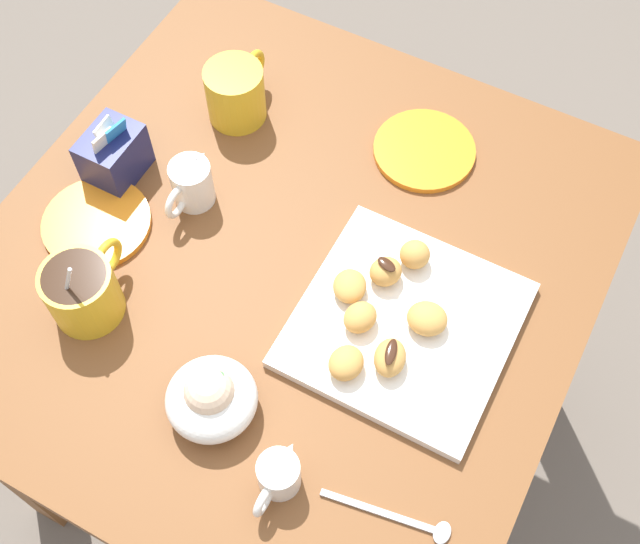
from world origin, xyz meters
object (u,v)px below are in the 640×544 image
beignet_6 (360,317)px  beignet_3 (427,319)px  pastry_plate_square (405,325)px  coffee_mug_mustard_left (83,290)px  dining_table (290,304)px  cream_pitcher_white (191,183)px  beignet_2 (415,254)px  chocolate_sauce_pitcher (278,475)px  sugar_caddy (114,154)px  beignet_1 (346,363)px  beignet_4 (386,272)px  beignet_5 (390,358)px  coffee_mug_mustard_right (236,91)px  ice_cream_bowl (211,397)px  saucer_orange_left (424,150)px  saucer_orange_right (97,223)px  beignet_0 (350,286)px

beignet_6 → beignet_3: bearing=-63.1°
pastry_plate_square → coffee_mug_mustard_left: coffee_mug_mustard_left is taller
dining_table → pastry_plate_square: size_ratio=3.16×
cream_pitcher_white → beignet_3: size_ratio=1.95×
beignet_2 → beignet_6: size_ratio=0.88×
pastry_plate_square → chocolate_sauce_pitcher: chocolate_sauce_pitcher is taller
sugar_caddy → beignet_6: sugar_caddy is taller
chocolate_sauce_pitcher → dining_table: bearing=27.5°
beignet_2 → beignet_1: bearing=176.8°
beignet_4 → beignet_6: beignet_4 is taller
coffee_mug_mustard_left → beignet_5: 0.41m
coffee_mug_mustard_right → beignet_3: coffee_mug_mustard_right is taller
cream_pitcher_white → sugar_caddy: sugar_caddy is taller
ice_cream_bowl → coffee_mug_mustard_left: bearing=78.7°
saucer_orange_left → beignet_2: bearing=-160.3°
saucer_orange_right → beignet_5: beignet_5 is taller
coffee_mug_mustard_left → beignet_4: size_ratio=3.05×
beignet_2 → sugar_caddy: bearing=96.8°
coffee_mug_mustard_left → ice_cream_bowl: (-0.04, -0.22, -0.01)m
chocolate_sauce_pitcher → beignet_1: size_ratio=1.85×
pastry_plate_square → cream_pitcher_white: cream_pitcher_white is taller
chocolate_sauce_pitcher → beignet_4: chocolate_sauce_pitcher is taller
dining_table → ice_cream_bowl: bearing=-173.5°
sugar_caddy → beignet_6: 0.44m
beignet_0 → beignet_1: 0.11m
saucer_orange_left → beignet_0: 0.28m
beignet_4 → beignet_0: bearing=140.6°
beignet_3 → beignet_5: size_ratio=1.00×
beignet_1 → beignet_4: beignet_4 is taller
dining_table → saucer_orange_right: bearing=106.4°
beignet_0 → beignet_6: beignet_6 is taller
beignet_0 → beignet_4: beignet_4 is taller
coffee_mug_mustard_left → beignet_1: size_ratio=2.75×
dining_table → pastry_plate_square: bearing=-96.2°
chocolate_sauce_pitcher → beignet_6: (0.23, 0.01, 0.00)m
ice_cream_bowl → beignet_4: bearing=-23.0°
sugar_caddy → beignet_2: bearing=-83.2°
coffee_mug_mustard_right → beignet_5: coffee_mug_mustard_right is taller
sugar_caddy → saucer_orange_right: size_ratio=0.68×
sugar_caddy → beignet_0: (-0.03, -0.40, -0.01)m
dining_table → ice_cream_bowl: 0.30m
beignet_6 → saucer_orange_right: bearing=94.0°
beignet_5 → beignet_4: bearing=28.2°
beignet_3 → beignet_4: 0.09m
chocolate_sauce_pitcher → beignet_5: size_ratio=1.73×
ice_cream_bowl → beignet_0: (0.22, -0.08, -0.01)m
dining_table → cream_pitcher_white: 0.25m
chocolate_sauce_pitcher → beignet_4: (0.31, 0.01, 0.00)m
beignet_3 → beignet_5: same height
beignet_5 → saucer_orange_left: bearing=16.9°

